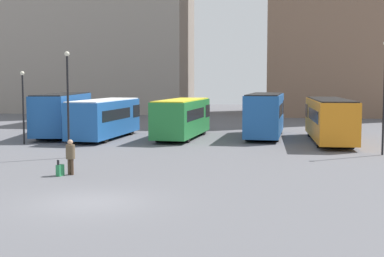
% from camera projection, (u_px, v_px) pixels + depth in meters
% --- Properties ---
extents(ground_plane, '(160.00, 160.00, 0.00)m').
position_uv_depth(ground_plane, '(90.00, 202.00, 18.94)').
color(ground_plane, '#56565B').
extents(building_block_left, '(26.59, 12.27, 27.35)m').
position_uv_depth(building_block_left, '(93.00, 13.00, 73.72)').
color(building_block_left, gray).
rests_on(building_block_left, ground_plane).
extents(bus_0, '(4.19, 11.50, 3.30)m').
position_uv_depth(bus_0, '(63.00, 112.00, 42.52)').
color(bus_0, '#1E56A3').
rests_on(bus_0, ground_plane).
extents(bus_1, '(2.97, 9.47, 2.92)m').
position_uv_depth(bus_1, '(105.00, 117.00, 40.02)').
color(bus_1, '#1E56A3').
rests_on(bus_1, ground_plane).
extents(bus_2, '(3.09, 9.17, 2.92)m').
position_uv_depth(bus_2, '(182.00, 117.00, 40.10)').
color(bus_2, '#237A38').
rests_on(bus_2, ground_plane).
extents(bus_3, '(2.93, 9.31, 3.34)m').
position_uv_depth(bus_3, '(265.00, 114.00, 40.79)').
color(bus_3, '#1E56A3').
rests_on(bus_3, ground_plane).
extents(bus_4, '(2.73, 11.04, 3.05)m').
position_uv_depth(bus_4, '(329.00, 118.00, 37.64)').
color(bus_4, orange).
rests_on(bus_4, ground_plane).
extents(traveler, '(0.52, 0.52, 1.63)m').
position_uv_depth(traveler, '(70.00, 154.00, 24.45)').
color(traveler, '#4C3828').
rests_on(traveler, ground_plane).
extents(suitcase, '(0.30, 0.40, 0.75)m').
position_uv_depth(suitcase, '(60.00, 170.00, 24.21)').
color(suitcase, '#28844C').
rests_on(suitcase, ground_plane).
extents(lamp_post_0, '(0.28, 0.28, 5.93)m').
position_uv_depth(lamp_post_0, '(68.00, 96.00, 29.63)').
color(lamp_post_0, black).
rests_on(lamp_post_0, ground_plane).
extents(lamp_post_1, '(0.28, 0.28, 4.95)m').
position_uv_depth(lamp_post_1, '(23.00, 101.00, 36.23)').
color(lamp_post_1, black).
rests_on(lamp_post_1, ground_plane).
extents(lamp_post_2, '(0.28, 0.28, 6.58)m').
position_uv_depth(lamp_post_2, '(384.00, 89.00, 30.76)').
color(lamp_post_2, black).
rests_on(lamp_post_2, ground_plane).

